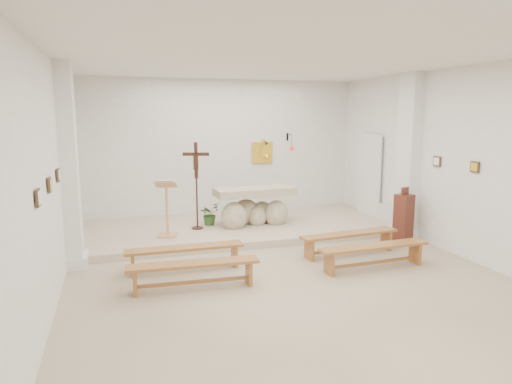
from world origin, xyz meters
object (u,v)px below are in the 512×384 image
object	(u,v)px
donation_pedestal	(403,217)
bench_left_front	(185,253)
altar	(253,209)
bench_left_second	(193,269)
bench_right_front	(349,238)
crucifix_stand	(196,179)
bench_right_second	(374,251)
lectern	(167,208)

from	to	relation	value
donation_pedestal	bench_left_front	size ratio (longest dim) A/B	0.57
altar	bench_left_second	bearing A→B (deg)	-124.79
donation_pedestal	bench_right_front	xyz separation A→B (m)	(-1.54, -0.50, -0.19)
crucifix_stand	donation_pedestal	bearing A→B (deg)	-3.82
bench_left_front	bench_right_second	world-z (taller)	same
donation_pedestal	bench_left_front	distance (m)	4.70
lectern	donation_pedestal	size ratio (longest dim) A/B	1.05
donation_pedestal	bench_right_second	distance (m)	2.07
altar	bench_right_front	size ratio (longest dim) A/B	0.91
bench_left_second	bench_right_front	bearing A→B (deg)	18.73
lectern	bench_right_front	distance (m)	3.70
bench_left_front	bench_left_second	world-z (taller)	same
crucifix_stand	donation_pedestal	world-z (taller)	crucifix_stand
bench_right_front	bench_right_second	world-z (taller)	same
altar	bench_left_front	bearing A→B (deg)	-133.70
altar	donation_pedestal	bearing A→B (deg)	-35.42
bench_right_front	bench_right_second	size ratio (longest dim) A/B	1.00
bench_left_front	bench_right_front	world-z (taller)	same
bench_right_front	bench_left_second	distance (m)	3.25
altar	bench_left_second	world-z (taller)	altar
lectern	crucifix_stand	world-z (taller)	crucifix_stand
bench_left_front	bench_right_second	bearing A→B (deg)	-15.29
altar	bench_right_front	distance (m)	2.56
altar	bench_right_second	world-z (taller)	altar
bench_left_front	bench_left_second	bearing A→B (deg)	-89.75
bench_right_front	lectern	bearing A→B (deg)	146.00
altar	crucifix_stand	xyz separation A→B (m)	(-1.30, -0.02, 0.74)
bench_right_second	altar	bearing A→B (deg)	109.10
crucifix_stand	bench_left_front	bearing A→B (deg)	-86.10
altar	donation_pedestal	world-z (taller)	donation_pedestal
lectern	bench_left_front	world-z (taller)	lectern
altar	lectern	world-z (taller)	lectern
bench_left_front	bench_right_second	size ratio (longest dim) A/B	0.99
donation_pedestal	bench_left_second	distance (m)	4.87
crucifix_stand	donation_pedestal	size ratio (longest dim) A/B	1.65
crucifix_stand	bench_right_second	bearing A→B (deg)	-31.64
lectern	crucifix_stand	size ratio (longest dim) A/B	0.63
bench_right_front	bench_left_second	world-z (taller)	same
altar	lectern	distance (m)	2.07
altar	bench_left_front	distance (m)	2.94
bench_left_second	bench_left_front	bearing A→B (deg)	93.19
lectern	bench_right_second	xyz separation A→B (m)	(3.23, -2.63, -0.42)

